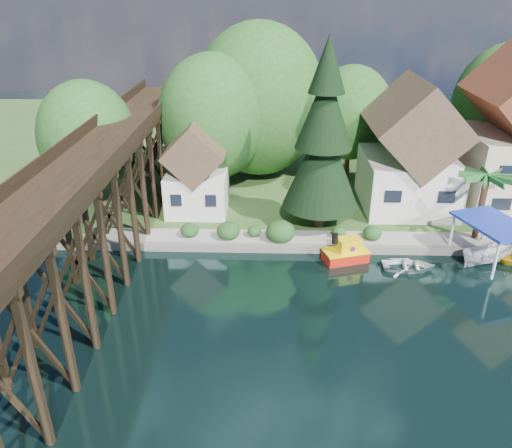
{
  "coord_description": "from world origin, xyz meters",
  "views": [
    {
      "loc": [
        -4.87,
        -24.85,
        18.06
      ],
      "look_at": [
        -5.78,
        6.0,
        3.27
      ],
      "focal_mm": 35.0,
      "sensor_mm": 36.0,
      "label": 1
    }
  ],
  "objects_px": {
    "house_left": "(411,155)",
    "boat_canopy": "(489,246)",
    "shed": "(197,173)",
    "tugboat": "(346,252)",
    "conifer": "(323,141)",
    "palm_tree": "(487,179)",
    "trestle_bridge": "(101,199)",
    "boat_white_a": "(409,265)"
  },
  "relations": [
    {
      "from": "conifer",
      "to": "boat_white_a",
      "type": "distance_m",
      "value": 10.97
    },
    {
      "from": "tugboat",
      "to": "boat_canopy",
      "type": "height_order",
      "value": "boat_canopy"
    },
    {
      "from": "boat_white_a",
      "to": "palm_tree",
      "type": "bearing_deg",
      "value": -53.86
    },
    {
      "from": "trestle_bridge",
      "to": "boat_canopy",
      "type": "distance_m",
      "value": 27.01
    },
    {
      "from": "trestle_bridge",
      "to": "conifer",
      "type": "height_order",
      "value": "conifer"
    },
    {
      "from": "conifer",
      "to": "tugboat",
      "type": "height_order",
      "value": "conifer"
    },
    {
      "from": "palm_tree",
      "to": "boat_white_a",
      "type": "bearing_deg",
      "value": -145.75
    },
    {
      "from": "house_left",
      "to": "boat_canopy",
      "type": "bearing_deg",
      "value": -68.35
    },
    {
      "from": "palm_tree",
      "to": "boat_white_a",
      "type": "relative_size",
      "value": 1.51
    },
    {
      "from": "shed",
      "to": "boat_white_a",
      "type": "bearing_deg",
      "value": -28.71
    },
    {
      "from": "palm_tree",
      "to": "tugboat",
      "type": "distance_m",
      "value": 11.64
    },
    {
      "from": "shed",
      "to": "boat_canopy",
      "type": "xyz_separation_m",
      "value": [
        21.68,
        -7.77,
        -2.41
      ]
    },
    {
      "from": "tugboat",
      "to": "boat_white_a",
      "type": "distance_m",
      "value": 4.4
    },
    {
      "from": "trestle_bridge",
      "to": "palm_tree",
      "type": "relative_size",
      "value": 8.03
    },
    {
      "from": "conifer",
      "to": "palm_tree",
      "type": "relative_size",
      "value": 2.66
    },
    {
      "from": "house_left",
      "to": "tugboat",
      "type": "distance_m",
      "value": 11.92
    },
    {
      "from": "trestle_bridge",
      "to": "shed",
      "type": "bearing_deg",
      "value": 61.81
    },
    {
      "from": "tugboat",
      "to": "conifer",
      "type": "bearing_deg",
      "value": 108.59
    },
    {
      "from": "house_left",
      "to": "conifer",
      "type": "bearing_deg",
      "value": -151.13
    },
    {
      "from": "shed",
      "to": "tugboat",
      "type": "bearing_deg",
      "value": -32.95
    },
    {
      "from": "trestle_bridge",
      "to": "boat_white_a",
      "type": "bearing_deg",
      "value": 1.6
    },
    {
      "from": "tugboat",
      "to": "palm_tree",
      "type": "bearing_deg",
      "value": 16.08
    },
    {
      "from": "conifer",
      "to": "tugboat",
      "type": "bearing_deg",
      "value": -71.41
    },
    {
      "from": "trestle_bridge",
      "to": "tugboat",
      "type": "distance_m",
      "value": 17.44
    },
    {
      "from": "palm_tree",
      "to": "boat_canopy",
      "type": "height_order",
      "value": "palm_tree"
    },
    {
      "from": "conifer",
      "to": "palm_tree",
      "type": "distance_m",
      "value": 12.22
    },
    {
      "from": "trestle_bridge",
      "to": "house_left",
      "type": "bearing_deg",
      "value": 25.21
    },
    {
      "from": "trestle_bridge",
      "to": "tugboat",
      "type": "relative_size",
      "value": 12.4
    },
    {
      "from": "house_left",
      "to": "boat_canopy",
      "type": "relative_size",
      "value": 1.84
    },
    {
      "from": "house_left",
      "to": "conifer",
      "type": "height_order",
      "value": "conifer"
    },
    {
      "from": "tugboat",
      "to": "boat_white_a",
      "type": "bearing_deg",
      "value": -15.11
    },
    {
      "from": "shed",
      "to": "palm_tree",
      "type": "xyz_separation_m",
      "value": [
        21.99,
        -4.63,
        1.48
      ]
    },
    {
      "from": "shed",
      "to": "palm_tree",
      "type": "relative_size",
      "value": 1.43
    },
    {
      "from": "trestle_bridge",
      "to": "boat_canopy",
      "type": "height_order",
      "value": "trestle_bridge"
    },
    {
      "from": "shed",
      "to": "tugboat",
      "type": "relative_size",
      "value": 2.2
    },
    {
      "from": "house_left",
      "to": "boat_white_a",
      "type": "distance_m",
      "value": 11.48
    },
    {
      "from": "shed",
      "to": "boat_canopy",
      "type": "height_order",
      "value": "shed"
    },
    {
      "from": "conifer",
      "to": "shed",
      "type": "bearing_deg",
      "value": 164.31
    },
    {
      "from": "shed",
      "to": "palm_tree",
      "type": "bearing_deg",
      "value": -11.9
    },
    {
      "from": "shed",
      "to": "boat_white_a",
      "type": "distance_m",
      "value": 18.52
    },
    {
      "from": "conifer",
      "to": "boat_canopy",
      "type": "height_order",
      "value": "conifer"
    },
    {
      "from": "shed",
      "to": "boat_white_a",
      "type": "relative_size",
      "value": 2.15
    }
  ]
}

